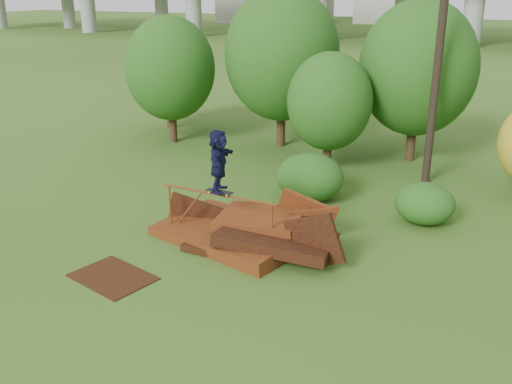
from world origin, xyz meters
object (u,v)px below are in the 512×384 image
at_px(scrap_pile, 248,233).
at_px(flat_plate, 113,277).
at_px(utility_pole, 440,46).
at_px(skater, 219,161).

xyz_separation_m(scrap_pile, flat_plate, (-2.18, -3.11, -0.31)).
bearing_deg(flat_plate, utility_pole, 60.62).
relative_size(scrap_pile, flat_plate, 2.98).
distance_m(scrap_pile, utility_pole, 9.35).
height_order(skater, utility_pole, utility_pole).
xyz_separation_m(scrap_pile, skater, (-0.67, -0.34, 2.07)).
bearing_deg(skater, flat_plate, 136.92).
height_order(flat_plate, utility_pole, utility_pole).
bearing_deg(flat_plate, scrap_pile, 54.95).
relative_size(skater, utility_pole, 0.18).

